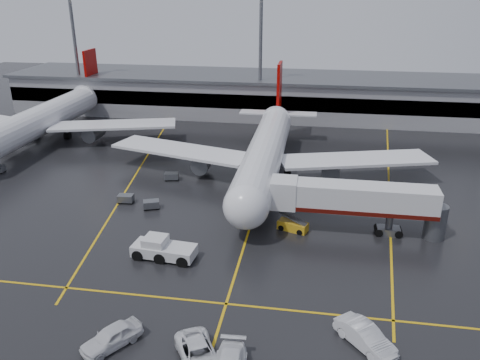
# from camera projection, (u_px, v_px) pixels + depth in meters

# --- Properties ---
(ground) EXTENTS (220.00, 220.00, 0.00)m
(ground) POSITION_uv_depth(u_px,v_px,m) (257.00, 203.00, 63.88)
(ground) COLOR black
(ground) RESTS_ON ground
(apron_line_centre) EXTENTS (0.25, 90.00, 0.02)m
(apron_line_centre) POSITION_uv_depth(u_px,v_px,m) (257.00, 203.00, 63.87)
(apron_line_centre) COLOR gold
(apron_line_centre) RESTS_ON ground
(apron_line_stop) EXTENTS (60.00, 0.25, 0.02)m
(apron_line_stop) POSITION_uv_depth(u_px,v_px,m) (226.00, 304.00, 43.74)
(apron_line_stop) COLOR gold
(apron_line_stop) RESTS_ON ground
(apron_line_left) EXTENTS (9.99, 69.35, 0.02)m
(apron_line_left) POSITION_uv_depth(u_px,v_px,m) (139.00, 168.00, 76.02)
(apron_line_left) COLOR gold
(apron_line_left) RESTS_ON ground
(apron_line_right) EXTENTS (7.57, 69.64, 0.02)m
(apron_line_right) POSITION_uv_depth(u_px,v_px,m) (389.00, 183.00, 70.33)
(apron_line_right) COLOR gold
(apron_line_right) RESTS_ON ground
(terminal) EXTENTS (122.00, 19.00, 8.60)m
(terminal) POSITION_uv_depth(u_px,v_px,m) (286.00, 95.00, 106.12)
(terminal) COLOR gray
(terminal) RESTS_ON ground
(light_mast_left) EXTENTS (3.00, 1.20, 25.45)m
(light_mast_left) POSITION_uv_depth(u_px,v_px,m) (75.00, 47.00, 103.63)
(light_mast_left) COLOR #595B60
(light_mast_left) RESTS_ON ground
(light_mast_mid) EXTENTS (3.00, 1.20, 25.45)m
(light_mast_mid) POSITION_uv_depth(u_px,v_px,m) (261.00, 51.00, 97.64)
(light_mast_mid) COLOR #595B60
(light_mast_mid) RESTS_ON ground
(main_airliner) EXTENTS (48.80, 45.60, 14.10)m
(main_airliner) POSITION_uv_depth(u_px,v_px,m) (266.00, 150.00, 71.18)
(main_airliner) COLOR silver
(main_airliner) RESTS_ON ground
(second_airliner) EXTENTS (48.80, 45.60, 14.10)m
(second_airliner) POSITION_uv_depth(u_px,v_px,m) (45.00, 118.00, 88.45)
(second_airliner) COLOR silver
(second_airliner) RESTS_ON ground
(jet_bridge) EXTENTS (19.90, 3.40, 6.05)m
(jet_bridge) POSITION_uv_depth(u_px,v_px,m) (354.00, 201.00, 55.14)
(jet_bridge) COLOR silver
(jet_bridge) RESTS_ON ground
(pushback_tractor) EXTENTS (6.89, 3.42, 2.38)m
(pushback_tractor) POSITION_uv_depth(u_px,v_px,m) (162.00, 249.00, 50.92)
(pushback_tractor) COLOR silver
(pushback_tractor) RESTS_ON ground
(belt_loader) EXTENTS (3.77, 2.56, 2.20)m
(belt_loader) POSITION_uv_depth(u_px,v_px,m) (293.00, 226.00, 56.74)
(belt_loader) COLOR gold
(belt_loader) RESTS_ON ground
(service_van_a) EXTENTS (5.15, 6.37, 1.61)m
(service_van_a) POSITION_uv_depth(u_px,v_px,m) (199.00, 355.00, 36.61)
(service_van_a) COLOR white
(service_van_a) RESTS_ON ground
(service_van_c) EXTENTS (5.04, 5.38, 1.80)m
(service_van_c) POSITION_uv_depth(u_px,v_px,m) (365.00, 336.00, 38.36)
(service_van_c) COLOR silver
(service_van_c) RESTS_ON ground
(service_van_d) EXTENTS (4.60, 5.33, 1.73)m
(service_van_d) POSITION_uv_depth(u_px,v_px,m) (111.00, 337.00, 38.35)
(service_van_d) COLOR silver
(service_van_d) RESTS_ON ground
(baggage_cart_a) EXTENTS (2.34, 1.94, 1.12)m
(baggage_cart_a) POSITION_uv_depth(u_px,v_px,m) (151.00, 204.00, 62.16)
(baggage_cart_a) COLOR #595B60
(baggage_cart_a) RESTS_ON ground
(baggage_cart_b) EXTENTS (2.10, 1.46, 1.12)m
(baggage_cart_b) POSITION_uv_depth(u_px,v_px,m) (126.00, 198.00, 63.89)
(baggage_cart_b) COLOR #595B60
(baggage_cart_b) RESTS_ON ground
(baggage_cart_c) EXTENTS (2.23, 1.69, 1.12)m
(baggage_cart_c) POSITION_uv_depth(u_px,v_px,m) (172.00, 176.00, 71.34)
(baggage_cart_c) COLOR #595B60
(baggage_cart_c) RESTS_ON ground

